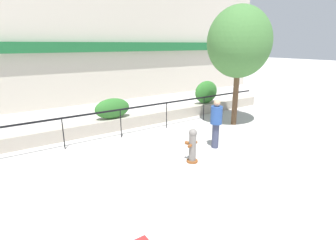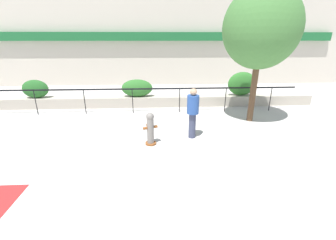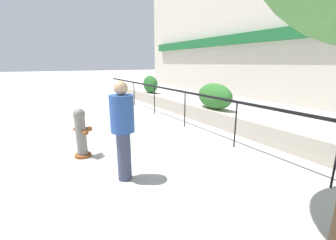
# 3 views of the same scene
# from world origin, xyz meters

# --- Properties ---
(ground_plane) EXTENTS (120.00, 120.00, 0.00)m
(ground_plane) POSITION_xyz_m (0.00, 0.00, 0.00)
(ground_plane) COLOR #BCB7B2
(building_facade) EXTENTS (30.00, 1.36, 8.00)m
(building_facade) POSITION_xyz_m (0.00, 11.98, 3.99)
(building_facade) COLOR beige
(building_facade) RESTS_ON ground
(planter_wall_low) EXTENTS (18.00, 0.70, 0.50)m
(planter_wall_low) POSITION_xyz_m (0.00, 6.00, 0.25)
(planter_wall_low) COLOR #ADA393
(planter_wall_low) RESTS_ON ground
(fence_railing_segment) EXTENTS (15.00, 0.05, 1.15)m
(fence_railing_segment) POSITION_xyz_m (-0.00, 4.90, 1.02)
(fence_railing_segment) COLOR black
(fence_railing_segment) RESTS_ON ground
(hedge_bush_0) EXTENTS (1.24, 0.57, 0.88)m
(hedge_bush_0) POSITION_xyz_m (-4.77, 6.00, 0.94)
(hedge_bush_0) COLOR #235B23
(hedge_bush_0) RESTS_ON planter_wall_low
(hedge_bush_1) EXTENTS (1.52, 0.64, 0.86)m
(hedge_bush_1) POSITION_xyz_m (0.14, 6.00, 0.93)
(hedge_bush_1) COLOR #2D6B28
(hedge_bush_1) RESTS_ON planter_wall_low
(hedge_bush_2) EXTENTS (1.45, 0.58, 1.18)m
(hedge_bush_2) POSITION_xyz_m (5.42, 6.00, 1.09)
(hedge_bush_2) COLOR #2D6B28
(hedge_bush_2) RESTS_ON planter_wall_low
(fire_hydrant) EXTENTS (0.47, 0.48, 1.08)m
(fire_hydrant) POSITION_xyz_m (0.87, 1.60, 0.55)
(fire_hydrant) COLOR brown
(fire_hydrant) RESTS_ON ground
(street_tree) EXTENTS (2.84, 2.56, 5.10)m
(street_tree) POSITION_xyz_m (4.97, 3.61, 3.59)
(street_tree) COLOR brown
(street_tree) RESTS_ON ground
(pedestrian) EXTENTS (0.47, 0.47, 1.73)m
(pedestrian) POSITION_xyz_m (2.29, 2.06, 0.99)
(pedestrian) COLOR #383D56
(pedestrian) RESTS_ON ground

